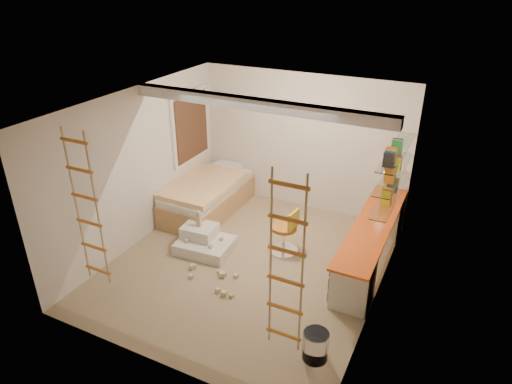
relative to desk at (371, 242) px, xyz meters
The scene contains 15 objects.
floor 1.96m from the desk, 153.35° to the right, with size 4.50×4.50×0.00m, color #968461.
ceiling_beam 2.78m from the desk, 161.89° to the right, with size 4.00×0.18×0.16m, color white.
window_frame 3.91m from the desk, behind, with size 0.06×1.15×1.35m, color white.
window_blind 3.88m from the desk, behind, with size 0.02×1.00×1.20m, color #4C2D1E.
rope_ladder_left 4.18m from the desk, 139.59° to the right, with size 0.41×0.04×2.13m, color orange, non-canonical shape.
rope_ladder_right 2.86m from the desk, 98.00° to the right, with size 0.41×0.04×2.13m, color #C47E21, non-canonical shape.
waste_bin 2.23m from the desk, 92.84° to the right, with size 0.31×0.31×0.39m, color white.
desk is the anchor object (origin of this frame).
shelves 1.14m from the desk, 60.31° to the left, with size 0.25×1.80×0.71m.
bed 3.22m from the desk, behind, with size 1.02×2.00×0.69m.
task_lamp 1.21m from the desk, 92.80° to the left, with size 0.14×0.36×0.57m.
swivel_chair 1.36m from the desk, 167.65° to the right, with size 0.54×0.54×0.81m.
play_platform 2.70m from the desk, 162.73° to the right, with size 0.93×0.75×0.39m.
toy_blocks 2.50m from the desk, 151.26° to the right, with size 1.27×1.06×0.66m.
books 1.25m from the desk, 60.31° to the left, with size 0.14×0.70×0.92m.
Camera 1 is at (2.76, -5.31, 4.25)m, focal length 32.00 mm.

